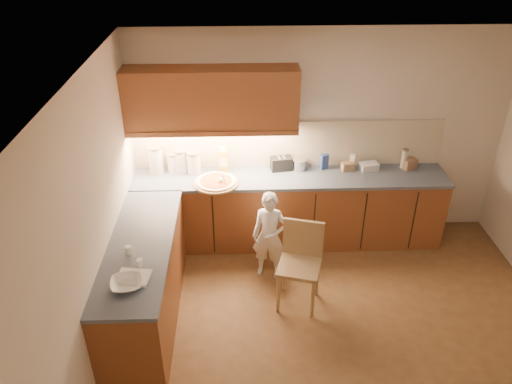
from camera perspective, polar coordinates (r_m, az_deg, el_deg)
room at (r=4.21m, az=11.55°, el=-0.12°), size 4.54×4.50×2.62m
l_counter at (r=5.80m, az=-1.23°, el=-4.38°), size 3.77×2.62×0.92m
backsplash at (r=6.10m, az=3.75°, el=5.51°), size 3.75×0.02×0.58m
upper_cabinets at (r=5.68m, az=-5.10°, el=10.53°), size 1.95×0.36×0.73m
pizza_on_board at (r=5.80m, az=-4.58°, el=1.14°), size 0.53×0.53×0.21m
child at (r=5.58m, az=1.56°, el=-5.05°), size 0.44×0.34×1.07m
wooden_chair at (r=5.26m, az=5.12°, el=-7.56°), size 0.52×0.52×0.94m
mixing_bowl at (r=4.44m, az=-14.55°, el=-10.12°), size 0.32×0.32×0.07m
canister_a at (r=6.06m, az=-11.39°, el=3.62°), size 0.18×0.18×0.36m
canister_b at (r=6.07m, az=-9.45°, el=3.34°), size 0.15×0.15×0.26m
canister_c at (r=6.04m, az=-8.59°, el=3.51°), size 0.16×0.16×0.30m
canister_d at (r=6.01m, az=-7.14°, el=3.39°), size 0.17×0.17×0.28m
oil_jug at (r=6.02m, az=-3.74°, el=3.64°), size 0.12×0.10×0.32m
toaster at (r=6.08m, az=2.90°, el=3.27°), size 0.27×0.18×0.17m
steel_pot at (r=6.10m, az=4.97°, el=3.17°), size 0.18×0.18×0.14m
blue_box at (r=6.15m, az=7.78°, el=3.47°), size 0.11×0.10×0.19m
card_box_a at (r=6.17m, az=10.42°, el=2.91°), size 0.16×0.12×0.10m
white_bottle at (r=6.22m, az=10.94°, el=3.48°), size 0.08×0.08×0.18m
flat_pack at (r=6.24m, az=12.77°, el=2.89°), size 0.24×0.19×0.09m
tall_jar at (r=6.36m, az=16.58°, el=3.70°), size 0.08×0.08×0.25m
card_box_b at (r=6.39m, az=17.09°, el=3.14°), size 0.20×0.18×0.13m
dough_cloth at (r=4.53m, az=-13.83°, el=-9.44°), size 0.31×0.26×0.02m
spice_jar_a at (r=4.81m, az=-14.37°, el=-6.45°), size 0.08×0.08×0.08m
spice_jar_b at (r=4.64m, az=-13.15°, el=-7.87°), size 0.06×0.06×0.07m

